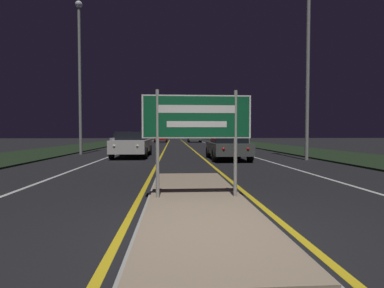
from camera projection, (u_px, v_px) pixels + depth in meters
ground_plane at (208, 235)px, 4.04m from camera, size 160.00×160.00×0.00m
median_island at (197, 200)px, 6.00m from camera, size 2.00×7.22×0.10m
verge_left at (57, 150)px, 23.38m from camera, size 5.00×100.00×0.08m
verge_right at (294, 149)px, 24.59m from camera, size 5.00×100.00×0.08m
centre_line_yellow_left at (166, 147)px, 28.90m from camera, size 0.12×70.00×0.01m
centre_line_yellow_right at (190, 147)px, 29.05m from camera, size 0.12×70.00×0.01m
lane_line_white_left at (134, 148)px, 28.71m from camera, size 0.12×70.00×0.01m
lane_line_white_right at (221, 147)px, 29.24m from camera, size 0.12×70.00×0.01m
edge_line_white_left at (102, 148)px, 28.52m from camera, size 0.10×70.00×0.01m
edge_line_white_right at (251, 147)px, 29.43m from camera, size 0.10×70.00×0.01m
highway_sign at (197, 121)px, 5.94m from camera, size 2.17×0.07×2.14m
streetlight_left_near at (80, 64)px, 19.30m from camera, size 0.45×0.45×9.87m
streetlight_right_near at (308, 17)px, 15.13m from camera, size 0.55×0.55×11.30m
car_receding_0 at (228, 146)px, 15.54m from camera, size 1.95×4.13×1.42m
car_receding_1 at (235, 139)px, 29.19m from camera, size 2.02×4.08×1.52m
car_receding_2 at (221, 138)px, 38.10m from camera, size 2.02×4.34×1.45m
car_receding_3 at (194, 137)px, 45.63m from camera, size 1.99×4.06×1.37m
car_approaching_0 at (132, 144)px, 17.40m from camera, size 2.00×4.79×1.47m
car_approaching_1 at (123, 139)px, 31.11m from camera, size 2.01×4.34×1.39m
car_approaching_2 at (161, 137)px, 46.36m from camera, size 1.94×4.48×1.36m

